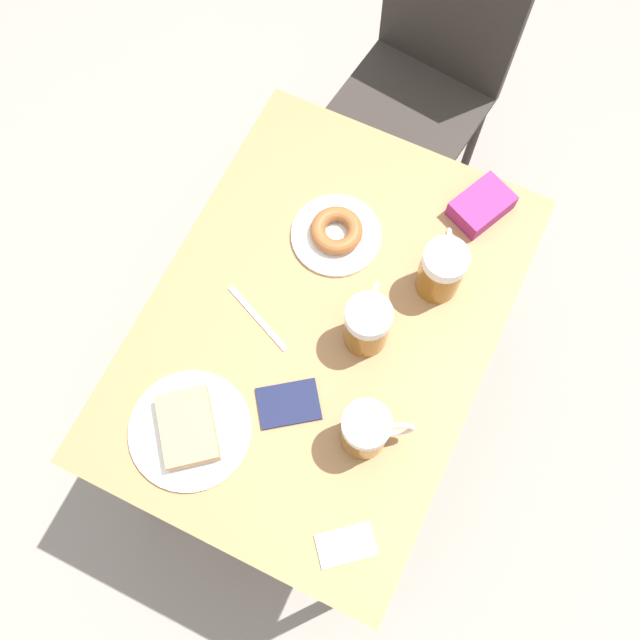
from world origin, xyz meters
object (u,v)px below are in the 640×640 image
beer_mug_center (442,270)px  blue_pouch (481,206)px  chair (428,68)px  plate_with_donut (336,233)px  fork (258,318)px  passport_near_edge (289,404)px  beer_mug_left (367,324)px  plate_with_cake (189,429)px  napkin_folded (346,545)px  beer_mug_right (366,430)px

beer_mug_center → blue_pouch: bearing=84.6°
chair → blue_pouch: chair is taller
plate_with_donut → blue_pouch: (0.27, 0.20, 0.01)m
fork → passport_near_edge: (0.14, -0.14, 0.00)m
beer_mug_left → beer_mug_center: bearing=62.9°
fork → blue_pouch: 0.56m
chair → blue_pouch: (0.30, -0.49, 0.24)m
plate_with_cake → beer_mug_center: size_ratio=1.70×
plate_with_donut → fork: plate_with_donut is taller
plate_with_donut → plate_with_cake: bearing=-98.7°
beer_mug_center → plate_with_cake: bearing=-122.3°
napkin_folded → passport_near_edge: (-0.22, 0.20, 0.00)m
beer_mug_left → blue_pouch: bearing=74.0°
fork → plate_with_cake: bearing=-92.4°
plate_with_donut → passport_near_edge: size_ratio=1.32×
beer_mug_right → chair: bearing=104.5°
beer_mug_left → chair: bearing=102.2°
plate_with_donut → beer_mug_right: 0.46m
chair → fork: bearing=-84.6°
fork → chair: bearing=87.8°
fork → passport_near_edge: bearing=-44.1°
napkin_folded → blue_pouch: (-0.03, 0.79, 0.02)m
beer_mug_center → fork: size_ratio=0.82×
beer_mug_center → passport_near_edge: beer_mug_center is taller
passport_near_edge → plate_with_cake: bearing=-138.9°
chair → fork: chair is taller
fork → napkin_folded: bearing=-42.8°
plate_with_cake → beer_mug_left: (0.24, 0.34, 0.06)m
plate_with_cake → beer_mug_right: bearing=23.5°
napkin_folded → plate_with_cake: bearing=170.3°
plate_with_donut → beer_mug_center: beer_mug_center is taller
plate_with_cake → blue_pouch: plate_with_cake is taller
chair → napkin_folded: 1.34m
plate_with_cake → beer_mug_right: beer_mug_right is taller
beer_mug_center → blue_pouch: (0.02, 0.21, -0.05)m
beer_mug_left → napkin_folded: beer_mug_left is taller
beer_mug_right → passport_near_edge: 0.18m
beer_mug_left → passport_near_edge: 0.23m
beer_mug_left → passport_near_edge: beer_mug_left is taller
beer_mug_center → beer_mug_right: 0.38m
plate_with_cake → blue_pouch: bearing=64.4°
fork → beer_mug_left: bearing=16.0°
plate_with_donut → beer_mug_center: size_ratio=1.38×
napkin_folded → beer_mug_left: bearing=109.4°
plate_with_cake → blue_pouch: (0.35, 0.72, 0.01)m
beer_mug_right → beer_mug_center: bearing=89.6°
beer_mug_center → napkin_folded: bearing=-84.9°
beer_mug_left → beer_mug_center: 0.20m
chair → plate_with_cake: (-0.05, -1.22, 0.23)m
beer_mug_left → beer_mug_center: same height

